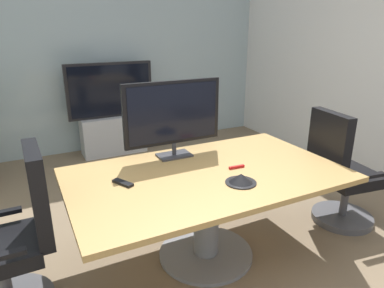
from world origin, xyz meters
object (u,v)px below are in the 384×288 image
at_px(conference_table, 207,193).
at_px(conference_phone, 241,179).
at_px(office_chair_left, 16,247).
at_px(tv_monitor, 173,115).
at_px(office_chair_right, 340,178).
at_px(wall_display_unit, 113,124).
at_px(remote_control, 123,183).

distance_m(conference_table, conference_phone, 0.36).
bearing_deg(conference_table, office_chair_left, 176.66).
height_order(office_chair_left, tv_monitor, tv_monitor).
distance_m(office_chair_left, office_chair_right, 2.68).
distance_m(tv_monitor, wall_display_unit, 2.38).
distance_m(tv_monitor, remote_control, 0.73).
bearing_deg(remote_control, conference_phone, -52.71).
bearing_deg(office_chair_right, remote_control, 92.25).
xyz_separation_m(conference_table, office_chair_left, (-1.34, 0.08, -0.10)).
bearing_deg(office_chair_right, wall_display_unit, 33.94).
xyz_separation_m(conference_table, remote_control, (-0.62, 0.09, 0.18)).
bearing_deg(conference_phone, office_chair_left, 166.66).
bearing_deg(tv_monitor, conference_phone, -73.98).
xyz_separation_m(office_chair_left, wall_display_unit, (1.30, 2.65, -0.01)).
relative_size(office_chair_left, conference_phone, 4.95).
xyz_separation_m(conference_table, conference_phone, (0.12, -0.27, 0.21)).
bearing_deg(conference_phone, conference_table, 114.61).
bearing_deg(tv_monitor, remote_control, -147.58).
distance_m(office_chair_right, wall_display_unit, 3.15).
height_order(office_chair_left, conference_phone, office_chair_left).
bearing_deg(remote_control, wall_display_unit, 50.36).
relative_size(office_chair_right, remote_control, 6.41).
xyz_separation_m(office_chair_left, tv_monitor, (1.26, 0.36, 0.64)).
relative_size(wall_display_unit, remote_control, 7.71).
bearing_deg(office_chair_left, wall_display_unit, 152.78).
bearing_deg(conference_table, tv_monitor, 100.31).
distance_m(conference_table, office_chair_right, 1.35).
distance_m(conference_table, wall_display_unit, 2.73).
distance_m(conference_phone, remote_control, 0.83).
height_order(tv_monitor, remote_control, tv_monitor).
height_order(conference_table, office_chair_right, office_chair_right).
height_order(office_chair_right, tv_monitor, tv_monitor).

